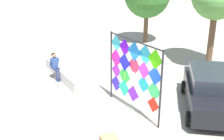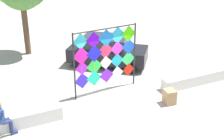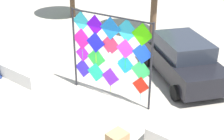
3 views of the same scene
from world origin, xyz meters
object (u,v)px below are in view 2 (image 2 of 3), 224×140
kite_display_rack (106,55)px  seated_vendor (3,116)px  cardboard_box_large (169,97)px  parked_car (107,51)px

kite_display_rack → seated_vendor: size_ratio=2.25×
seated_vendor → cardboard_box_large: 6.70m
seated_vendor → parked_car: bearing=36.2°
kite_display_rack → seated_vendor: 5.04m
cardboard_box_large → kite_display_rack: bearing=132.0°
kite_display_rack → cardboard_box_large: bearing=-48.0°
seated_vendor → parked_car: 7.52m
kite_display_rack → parked_car: (1.38, 2.85, -0.94)m
kite_display_rack → seated_vendor: (-4.68, -1.59, -0.96)m
seated_vendor → kite_display_rack: bearing=18.8°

